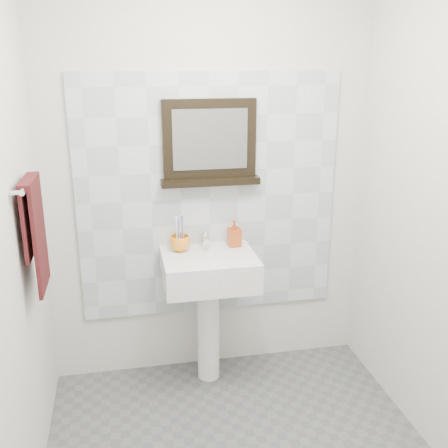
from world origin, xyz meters
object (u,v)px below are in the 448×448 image
Objects in this scene: framed_mirror at (210,145)px; hand_towel at (35,226)px; pedestal_sink at (209,283)px; soap_dispenser at (234,233)px; toothbrush_cup at (180,243)px.

framed_mirror reaches higher than hand_towel.
pedestal_sink is 5.76× the size of soap_dispenser.
pedestal_sink is 7.90× the size of toothbrush_cup.
hand_towel is (-0.74, -0.47, 0.31)m from toothbrush_cup.
soap_dispenser is 0.56m from framed_mirror.
hand_towel is at bearing -147.73° from toothbrush_cup.
toothbrush_cup is at bearing 32.27° from hand_towel.
pedestal_sink is 1.11m from hand_towel.
soap_dispenser is at bearing 24.23° from hand_towel.
toothbrush_cup is (-0.16, 0.10, 0.23)m from pedestal_sink.
framed_mirror is at bearing 146.96° from soap_dispenser.
soap_dispenser is 0.28× the size of framed_mirror.
hand_towel is (-0.90, -0.37, 0.54)m from pedestal_sink.
framed_mirror is at bearing 23.81° from toothbrush_cup.
toothbrush_cup is 0.20× the size of framed_mirror.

